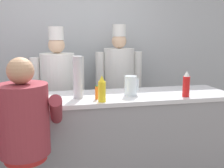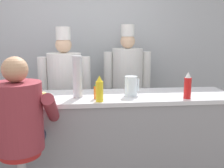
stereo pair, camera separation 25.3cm
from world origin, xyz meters
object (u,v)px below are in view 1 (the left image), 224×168
at_px(water_pitcher_clear, 131,86).
at_px(cook_in_whites_near, 58,88).
at_px(breakfast_plate, 39,97).
at_px(cup_stack_steel, 78,77).
at_px(cook_in_whites_far, 119,80).
at_px(mustard_bottle_yellow, 102,90).
at_px(hot_sauce_bottle_orange, 97,93).
at_px(coffee_mug_white, 4,94).
at_px(ketchup_bottle_red, 186,85).
at_px(diner_seated_maroon, 24,124).

relative_size(water_pitcher_clear, cook_in_whites_near, 0.12).
distance_m(breakfast_plate, cup_stack_steel, 0.42).
bearing_deg(cook_in_whites_far, mustard_bottle_yellow, -109.34).
relative_size(hot_sauce_bottle_orange, coffee_mug_white, 0.93).
distance_m(mustard_bottle_yellow, hot_sauce_bottle_orange, 0.12).
height_order(breakfast_plate, cook_in_whites_near, cook_in_whites_near).
height_order(hot_sauce_bottle_orange, cook_in_whites_far, cook_in_whites_far).
relative_size(mustard_bottle_yellow, hot_sauce_bottle_orange, 1.82).
xyz_separation_m(coffee_mug_white, cook_in_whites_near, (0.50, 0.75, -0.12)).
bearing_deg(hot_sauce_bottle_orange, cup_stack_steel, 154.40).
bearing_deg(water_pitcher_clear, cook_in_whites_far, 82.39).
relative_size(coffee_mug_white, cook_in_whites_near, 0.08).
bearing_deg(ketchup_bottle_red, cook_in_whites_far, 104.81).
height_order(hot_sauce_bottle_orange, cook_in_whites_near, cook_in_whites_near).
bearing_deg(coffee_mug_white, ketchup_bottle_red, -8.25).
bearing_deg(breakfast_plate, cup_stack_steel, -12.23).
bearing_deg(breakfast_plate, cook_in_whites_near, 76.90).
distance_m(hot_sauce_bottle_orange, cook_in_whites_near, 1.00).
distance_m(coffee_mug_white, cook_in_whites_far, 1.75).
bearing_deg(water_pitcher_clear, mustard_bottle_yellow, -149.22).
height_order(water_pitcher_clear, cook_in_whites_far, cook_in_whites_far).
distance_m(ketchup_bottle_red, breakfast_plate, 1.42).
distance_m(mustard_bottle_yellow, water_pitcher_clear, 0.38).
height_order(mustard_bottle_yellow, cup_stack_steel, cup_stack_steel).
distance_m(ketchup_bottle_red, cook_in_whites_near, 1.59).
height_order(breakfast_plate, cook_in_whites_far, cook_in_whites_far).
height_order(ketchup_bottle_red, breakfast_plate, ketchup_bottle_red).
height_order(diner_seated_maroon, cook_in_whites_near, cook_in_whites_near).
distance_m(cup_stack_steel, cook_in_whites_far, 1.39).
xyz_separation_m(mustard_bottle_yellow, diner_seated_maroon, (-0.64, -0.29, -0.18)).
height_order(ketchup_bottle_red, mustard_bottle_yellow, ketchup_bottle_red).
xyz_separation_m(breakfast_plate, coffee_mug_white, (-0.32, 0.01, 0.04)).
height_order(water_pitcher_clear, cook_in_whites_near, cook_in_whites_near).
relative_size(ketchup_bottle_red, water_pitcher_clear, 1.29).
height_order(coffee_mug_white, cup_stack_steel, cup_stack_steel).
distance_m(ketchup_bottle_red, mustard_bottle_yellow, 0.84).
bearing_deg(mustard_bottle_yellow, coffee_mug_white, 162.58).
bearing_deg(cook_in_whites_near, diner_seated_maroon, -101.01).
bearing_deg(hot_sauce_bottle_orange, coffee_mug_white, 168.54).
bearing_deg(cook_in_whites_far, cook_in_whites_near, -158.71).
distance_m(hot_sauce_bottle_orange, diner_seated_maroon, 0.74).
bearing_deg(mustard_bottle_yellow, breakfast_plate, 154.96).
xyz_separation_m(mustard_bottle_yellow, cook_in_whites_near, (-0.39, 1.03, -0.18)).
xyz_separation_m(hot_sauce_bottle_orange, water_pitcher_clear, (0.36, 0.09, 0.03)).
height_order(water_pitcher_clear, breakfast_plate, water_pitcher_clear).
bearing_deg(water_pitcher_clear, cook_in_whites_near, 130.17).
relative_size(hot_sauce_bottle_orange, breakfast_plate, 0.57).
xyz_separation_m(hot_sauce_bottle_orange, diner_seated_maroon, (-0.61, -0.40, -0.13)).
xyz_separation_m(water_pitcher_clear, cook_in_whites_far, (0.16, 1.18, -0.14)).
height_order(breakfast_plate, coffee_mug_white, coffee_mug_white).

